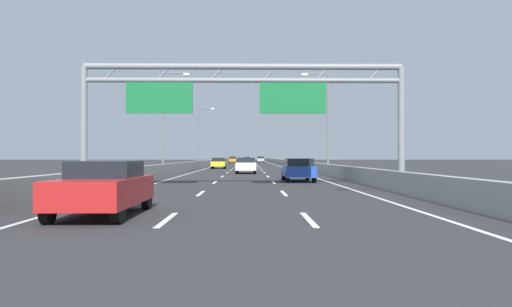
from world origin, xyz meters
TOP-DOWN VIEW (x-y plane):
  - ground_plane at (0.00, 100.00)m, footprint 260.00×260.00m
  - lane_dash_left_1 at (-1.80, 12.50)m, footprint 0.16×3.00m
  - lane_dash_left_2 at (-1.80, 21.50)m, footprint 0.16×3.00m
  - lane_dash_left_3 at (-1.80, 30.50)m, footprint 0.16×3.00m
  - lane_dash_left_4 at (-1.80, 39.50)m, footprint 0.16×3.00m
  - lane_dash_left_5 at (-1.80, 48.50)m, footprint 0.16×3.00m
  - lane_dash_left_6 at (-1.80, 57.50)m, footprint 0.16×3.00m
  - lane_dash_left_7 at (-1.80, 66.50)m, footprint 0.16×3.00m
  - lane_dash_left_8 at (-1.80, 75.50)m, footprint 0.16×3.00m
  - lane_dash_left_9 at (-1.80, 84.50)m, footprint 0.16×3.00m
  - lane_dash_left_10 at (-1.80, 93.50)m, footprint 0.16×3.00m
  - lane_dash_left_11 at (-1.80, 102.50)m, footprint 0.16×3.00m
  - lane_dash_left_12 at (-1.80, 111.50)m, footprint 0.16×3.00m
  - lane_dash_left_13 at (-1.80, 120.50)m, footprint 0.16×3.00m
  - lane_dash_left_14 at (-1.80, 129.50)m, footprint 0.16×3.00m
  - lane_dash_left_15 at (-1.80, 138.50)m, footprint 0.16×3.00m
  - lane_dash_left_16 at (-1.80, 147.50)m, footprint 0.16×3.00m
  - lane_dash_left_17 at (-1.80, 156.50)m, footprint 0.16×3.00m
  - lane_dash_right_1 at (1.80, 12.50)m, footprint 0.16×3.00m
  - lane_dash_right_2 at (1.80, 21.50)m, footprint 0.16×3.00m
  - lane_dash_right_3 at (1.80, 30.50)m, footprint 0.16×3.00m
  - lane_dash_right_4 at (1.80, 39.50)m, footprint 0.16×3.00m
  - lane_dash_right_5 at (1.80, 48.50)m, footprint 0.16×3.00m
  - lane_dash_right_6 at (1.80, 57.50)m, footprint 0.16×3.00m
  - lane_dash_right_7 at (1.80, 66.50)m, footprint 0.16×3.00m
  - lane_dash_right_8 at (1.80, 75.50)m, footprint 0.16×3.00m
  - lane_dash_right_9 at (1.80, 84.50)m, footprint 0.16×3.00m
  - lane_dash_right_10 at (1.80, 93.50)m, footprint 0.16×3.00m
  - lane_dash_right_11 at (1.80, 102.50)m, footprint 0.16×3.00m
  - lane_dash_right_12 at (1.80, 111.50)m, footprint 0.16×3.00m
  - lane_dash_right_13 at (1.80, 120.50)m, footprint 0.16×3.00m
  - lane_dash_right_14 at (1.80, 129.50)m, footprint 0.16×3.00m
  - lane_dash_right_15 at (1.80, 138.50)m, footprint 0.16×3.00m
  - lane_dash_right_16 at (1.80, 147.50)m, footprint 0.16×3.00m
  - lane_dash_right_17 at (1.80, 156.50)m, footprint 0.16×3.00m
  - edge_line_left at (-5.25, 88.00)m, footprint 0.16×176.00m
  - edge_line_right at (5.25, 88.00)m, footprint 0.16×176.00m
  - barrier_left at (-6.90, 110.00)m, footprint 0.45×220.00m
  - barrier_right at (6.90, 110.00)m, footprint 0.45×220.00m
  - sign_gantry at (-0.20, 25.35)m, footprint 16.60×0.36m
  - streetlamp_left_mid at (-7.47, 46.44)m, footprint 2.58×0.28m
  - streetlamp_right_mid at (7.47, 46.44)m, footprint 2.58×0.28m
  - streetlamp_left_far at (-7.47, 80.26)m, footprint 2.58×0.28m
  - streetlamp_right_far at (7.47, 80.26)m, footprint 2.58×0.28m
  - black_car at (-0.17, 131.72)m, footprint 1.81×4.66m
  - yellow_car at (-3.59, 64.45)m, footprint 1.79×4.30m
  - white_car at (0.03, 46.43)m, footprint 1.87×4.41m
  - orange_car at (-3.55, 119.45)m, footprint 1.73×4.24m
  - blue_car at (3.44, 31.66)m, footprint 1.84×4.59m
  - silver_car at (3.43, 131.26)m, footprint 1.84×4.25m
  - red_car at (-3.67, 13.44)m, footprint 1.89×4.44m

SIDE VIEW (x-z plane):
  - ground_plane at x=0.00m, z-range 0.00..0.00m
  - lane_dash_left_1 at x=-1.80m, z-range 0.00..0.01m
  - lane_dash_left_2 at x=-1.80m, z-range 0.00..0.01m
  - lane_dash_left_3 at x=-1.80m, z-range 0.00..0.01m
  - lane_dash_left_4 at x=-1.80m, z-range 0.00..0.01m
  - lane_dash_left_5 at x=-1.80m, z-range 0.00..0.01m
  - lane_dash_left_6 at x=-1.80m, z-range 0.00..0.01m
  - lane_dash_left_7 at x=-1.80m, z-range 0.00..0.01m
  - lane_dash_left_8 at x=-1.80m, z-range 0.00..0.01m
  - lane_dash_left_9 at x=-1.80m, z-range 0.00..0.01m
  - lane_dash_left_10 at x=-1.80m, z-range 0.00..0.01m
  - lane_dash_left_11 at x=-1.80m, z-range 0.00..0.01m
  - lane_dash_left_12 at x=-1.80m, z-range 0.00..0.01m
  - lane_dash_left_13 at x=-1.80m, z-range 0.00..0.01m
  - lane_dash_left_14 at x=-1.80m, z-range 0.00..0.01m
  - lane_dash_left_15 at x=-1.80m, z-range 0.00..0.01m
  - lane_dash_left_16 at x=-1.80m, z-range 0.00..0.01m
  - lane_dash_left_17 at x=-1.80m, z-range 0.00..0.01m
  - lane_dash_right_1 at x=1.80m, z-range 0.00..0.01m
  - lane_dash_right_2 at x=1.80m, z-range 0.00..0.01m
  - lane_dash_right_3 at x=1.80m, z-range 0.00..0.01m
  - lane_dash_right_4 at x=1.80m, z-range 0.00..0.01m
  - lane_dash_right_5 at x=1.80m, z-range 0.00..0.01m
  - lane_dash_right_6 at x=1.80m, z-range 0.00..0.01m
  - lane_dash_right_7 at x=1.80m, z-range 0.00..0.01m
  - lane_dash_right_8 at x=1.80m, z-range 0.00..0.01m
  - lane_dash_right_9 at x=1.80m, z-range 0.00..0.01m
  - lane_dash_right_10 at x=1.80m, z-range 0.00..0.01m
  - lane_dash_right_11 at x=1.80m, z-range 0.00..0.01m
  - lane_dash_right_12 at x=1.80m, z-range 0.00..0.01m
  - lane_dash_right_13 at x=1.80m, z-range 0.00..0.01m
  - lane_dash_right_14 at x=1.80m, z-range 0.00..0.01m
  - lane_dash_right_15 at x=1.80m, z-range 0.00..0.01m
  - lane_dash_right_16 at x=1.80m, z-range 0.00..0.01m
  - lane_dash_right_17 at x=1.80m, z-range 0.00..0.01m
  - edge_line_left at x=-5.25m, z-range 0.00..0.01m
  - edge_line_right at x=5.25m, z-range 0.00..0.01m
  - barrier_left at x=-6.90m, z-range 0.00..0.95m
  - barrier_right at x=6.90m, z-range 0.00..0.95m
  - yellow_car at x=-3.59m, z-range 0.02..1.43m
  - black_car at x=-0.17m, z-range 0.03..1.48m
  - blue_car at x=3.44m, z-range 0.03..1.50m
  - white_car at x=0.03m, z-range 0.03..1.51m
  - orange_car at x=-3.55m, z-range 0.01..1.54m
  - red_car at x=-3.67m, z-range 0.03..1.52m
  - silver_car at x=3.43m, z-range 0.01..1.56m
  - sign_gantry at x=-0.20m, z-range 1.64..8.00m
  - streetlamp_left_mid at x=-7.47m, z-range 0.65..10.15m
  - streetlamp_right_mid at x=7.47m, z-range 0.65..10.15m
  - streetlamp_left_far at x=-7.47m, z-range 0.65..10.15m
  - streetlamp_right_far at x=7.47m, z-range 0.65..10.15m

